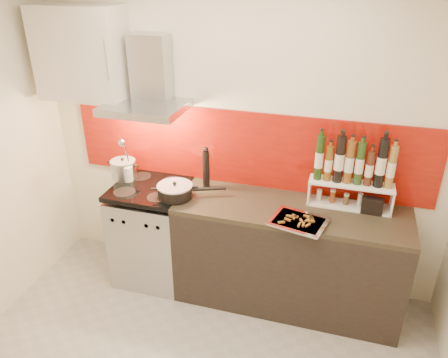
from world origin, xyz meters
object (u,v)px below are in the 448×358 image
(range_stove, at_px, (153,233))
(pepper_mill, at_px, (206,168))
(saute_pan, at_px, (176,191))
(stock_pot, at_px, (123,169))
(baking_tray, at_px, (299,221))
(counter, at_px, (288,256))

(range_stove, height_order, pepper_mill, pepper_mill)
(range_stove, xyz_separation_m, saute_pan, (0.28, -0.09, 0.52))
(stock_pot, height_order, saute_pan, stock_pot)
(pepper_mill, relative_size, baking_tray, 0.81)
(saute_pan, bearing_deg, baking_tray, -6.33)
(stock_pot, xyz_separation_m, saute_pan, (0.56, -0.19, -0.03))
(saute_pan, bearing_deg, range_stove, 162.19)
(saute_pan, height_order, baking_tray, saute_pan)
(stock_pot, distance_m, baking_tray, 1.59)
(baking_tray, bearing_deg, stock_pot, 169.09)
(counter, bearing_deg, baking_tray, -68.99)
(pepper_mill, distance_m, baking_tray, 0.90)
(counter, height_order, stock_pot, stock_pot)
(stock_pot, height_order, baking_tray, stock_pot)
(pepper_mill, bearing_deg, range_stove, -163.08)
(saute_pan, xyz_separation_m, baking_tray, (1.00, -0.11, -0.04))
(counter, relative_size, baking_tray, 4.00)
(counter, relative_size, saute_pan, 3.42)
(baking_tray, bearing_deg, saute_pan, 173.67)
(range_stove, height_order, saute_pan, saute_pan)
(baking_tray, bearing_deg, pepper_mill, 157.30)
(stock_pot, xyz_separation_m, baking_tray, (1.56, -0.30, -0.07))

